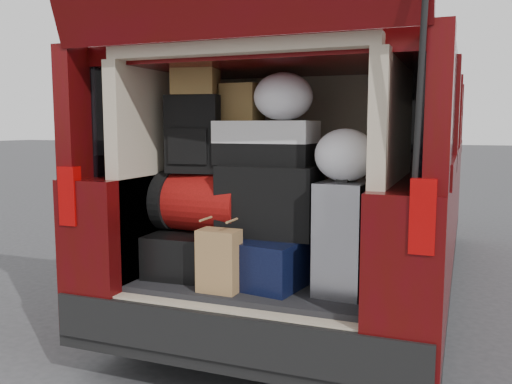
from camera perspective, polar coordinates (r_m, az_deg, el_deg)
minivan at (r=4.52m, az=8.24°, el=1.02°), size 1.90×5.35×2.77m
load_floor at (r=3.17m, az=1.39°, el=-13.27°), size 1.24×1.05×0.55m
black_hardshell at (r=3.13m, az=-6.15°, el=-6.13°), size 0.45×0.60×0.23m
navy_hardshell at (r=2.92m, az=1.44°, el=-6.92°), size 0.54×0.62×0.24m
silver_roller at (r=2.73m, az=9.37°, el=-4.64°), size 0.26×0.38×0.55m
kraft_bag at (r=2.72m, az=-3.91°, el=-7.23°), size 0.21×0.13×0.31m
red_duffel at (r=3.05m, az=-5.59°, el=-1.07°), size 0.53×0.36×0.33m
black_soft_case at (r=2.88m, az=1.47°, el=-0.89°), size 0.52×0.32×0.37m
backpack at (r=3.04m, az=-6.41°, el=6.06°), size 0.32×0.21×0.43m
twotone_duffel at (r=2.91m, az=1.09°, el=5.18°), size 0.53×0.28×0.23m
grocery_sack_lower at (r=3.03m, az=-6.38°, el=12.11°), size 0.27×0.23×0.21m
grocery_sack_upper at (r=3.03m, az=-1.48°, el=9.40°), size 0.21×0.18×0.20m
plastic_bag_center at (r=2.89m, az=2.88°, el=9.99°), size 0.32×0.30×0.25m
plastic_bag_right at (r=2.66m, az=9.37°, el=3.86°), size 0.35×0.33×0.26m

